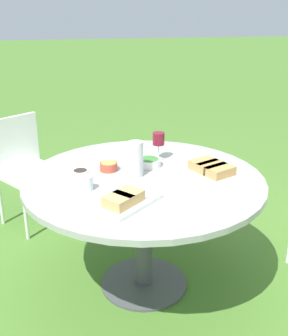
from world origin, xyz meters
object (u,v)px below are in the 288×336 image
(water_pitcher, at_px, (136,159))
(wine_glass, at_px, (159,140))
(chair_near_right, at_px, (24,162))
(dining_table, at_px, (144,193))
(handbag, at_px, (222,192))

(water_pitcher, xyz_separation_m, wine_glass, (-0.19, -0.25, 0.03))
(chair_near_right, xyz_separation_m, wine_glass, (-0.96, 0.77, 0.38))
(dining_table, height_order, handbag, dining_table)
(dining_table, xyz_separation_m, chair_near_right, (0.81, -1.06, -0.14))
(water_pitcher, relative_size, handbag, 0.58)
(handbag, bearing_deg, wine_glass, 44.01)
(dining_table, height_order, water_pitcher, water_pitcher)
(dining_table, relative_size, water_pitcher, 6.74)
(chair_near_right, distance_m, handbag, 1.76)
(water_pitcher, bearing_deg, handbag, -134.11)
(water_pitcher, bearing_deg, dining_table, 138.12)
(dining_table, relative_size, wine_glass, 7.77)
(chair_near_right, bearing_deg, handbag, 178.82)
(water_pitcher, xyz_separation_m, handbag, (-0.95, -0.98, -0.75))
(dining_table, bearing_deg, chair_near_right, -52.56)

